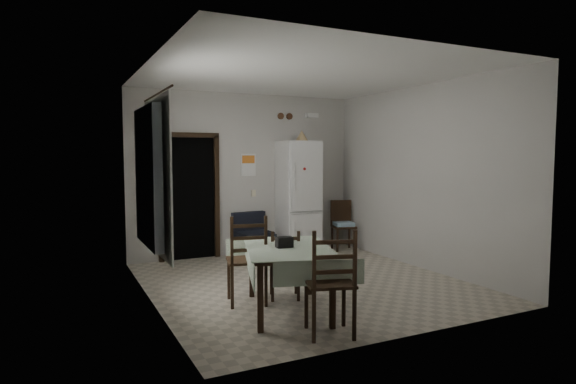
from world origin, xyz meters
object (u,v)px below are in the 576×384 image
(dining_chair_far_right, at_px, (285,264))
(dining_chair_near_head, at_px, (330,281))
(corner_chair, at_px, (344,226))
(navy_seat, at_px, (253,235))
(fridge, at_px, (298,197))
(dining_chair_far_left, at_px, (247,259))
(dining_table, at_px, (288,279))

(dining_chair_far_right, height_order, dining_chair_near_head, dining_chair_near_head)
(corner_chair, distance_m, dining_chair_far_right, 3.25)
(navy_seat, bearing_deg, fridge, -5.98)
(fridge, bearing_deg, navy_seat, -178.19)
(dining_chair_far_left, distance_m, dining_chair_far_right, 0.52)
(fridge, relative_size, navy_seat, 2.66)
(navy_seat, bearing_deg, dining_chair_near_head, -106.52)
(fridge, xyz_separation_m, dining_chair_far_right, (-1.46, -2.46, -0.59))
(dining_chair_far_right, relative_size, dining_chair_near_head, 0.80)
(dining_chair_near_head, bearing_deg, navy_seat, -82.68)
(navy_seat, relative_size, dining_chair_far_right, 0.88)
(dining_chair_far_left, xyz_separation_m, dining_chair_far_right, (0.51, -0.01, -0.11))
(corner_chair, bearing_deg, fridge, -178.20)
(fridge, bearing_deg, dining_table, -117.39)
(dining_chair_far_right, bearing_deg, dining_chair_near_head, 105.62)
(dining_chair_far_left, relative_size, dining_chair_near_head, 1.00)
(corner_chair, relative_size, dining_chair_near_head, 0.86)
(fridge, bearing_deg, corner_chair, -11.29)
(dining_table, xyz_separation_m, dining_chair_far_right, (0.19, 0.49, 0.06))
(corner_chair, distance_m, dining_chair_far_left, 3.62)
(dining_table, bearing_deg, fridge, 78.55)
(dining_chair_near_head, bearing_deg, dining_table, -68.13)
(corner_chair, bearing_deg, navy_seat, -171.68)
(dining_table, relative_size, dining_chair_far_left, 1.32)
(dining_chair_far_left, bearing_deg, dining_chair_near_head, 118.96)
(fridge, distance_m, dining_chair_near_head, 4.13)
(dining_table, distance_m, dining_chair_near_head, 0.85)
(fridge, distance_m, navy_seat, 1.10)
(dining_chair_far_left, bearing_deg, dining_chair_far_right, -167.74)
(fridge, xyz_separation_m, dining_table, (-1.65, -2.95, -0.65))
(navy_seat, distance_m, dining_table, 3.05)
(navy_seat, height_order, dining_chair_near_head, dining_chair_near_head)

